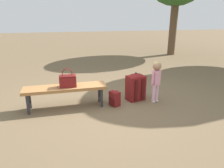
{
  "coord_description": "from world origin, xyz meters",
  "views": [
    {
      "loc": [
        -0.77,
        -3.78,
        1.78
      ],
      "look_at": [
        0.13,
        0.08,
        0.45
      ],
      "focal_mm": 33.09,
      "sensor_mm": 36.0,
      "label": 1
    }
  ],
  "objects_px": {
    "park_bench": "(65,89)",
    "handbag": "(68,80)",
    "child_standing": "(156,75)",
    "backpack_small": "(115,98)",
    "backpack_large": "(135,86)"
  },
  "relations": [
    {
      "from": "handbag",
      "to": "park_bench",
      "type": "bearing_deg",
      "value": 156.56
    },
    {
      "from": "child_standing",
      "to": "backpack_small",
      "type": "bearing_deg",
      "value": -179.94
    },
    {
      "from": "child_standing",
      "to": "backpack_small",
      "type": "height_order",
      "value": "child_standing"
    },
    {
      "from": "park_bench",
      "to": "handbag",
      "type": "relative_size",
      "value": 4.36
    },
    {
      "from": "park_bench",
      "to": "backpack_large",
      "type": "height_order",
      "value": "backpack_large"
    },
    {
      "from": "park_bench",
      "to": "backpack_small",
      "type": "height_order",
      "value": "park_bench"
    },
    {
      "from": "backpack_large",
      "to": "backpack_small",
      "type": "bearing_deg",
      "value": -158.06
    },
    {
      "from": "park_bench",
      "to": "child_standing",
      "type": "bearing_deg",
      "value": -3.8
    },
    {
      "from": "handbag",
      "to": "backpack_large",
      "type": "distance_m",
      "value": 1.46
    },
    {
      "from": "backpack_large",
      "to": "backpack_small",
      "type": "xyz_separation_m",
      "value": [
        -0.52,
        -0.21,
        -0.14
      ]
    },
    {
      "from": "park_bench",
      "to": "handbag",
      "type": "bearing_deg",
      "value": -23.44
    },
    {
      "from": "child_standing",
      "to": "backpack_large",
      "type": "height_order",
      "value": "child_standing"
    },
    {
      "from": "park_bench",
      "to": "backpack_large",
      "type": "bearing_deg",
      "value": 3.22
    },
    {
      "from": "child_standing",
      "to": "backpack_large",
      "type": "relative_size",
      "value": 1.42
    },
    {
      "from": "handbag",
      "to": "backpack_small",
      "type": "xyz_separation_m",
      "value": [
        0.91,
        -0.1,
        -0.4
      ]
    }
  ]
}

